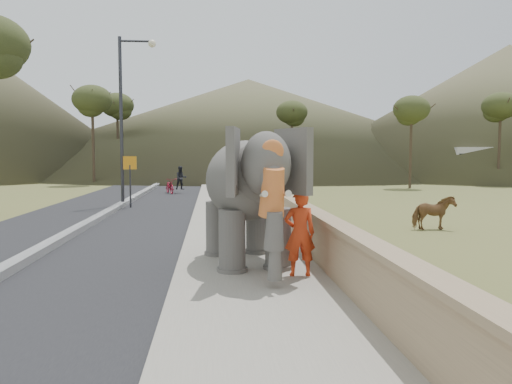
{
  "coord_description": "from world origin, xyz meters",
  "views": [
    {
      "loc": [
        -0.74,
        -7.63,
        2.51
      ],
      "look_at": [
        0.2,
        2.91,
        1.7
      ],
      "focal_mm": 35.0,
      "sensor_mm": 36.0,
      "label": 1
    }
  ],
  "objects_px": {
    "elephant_and_man": "(247,199)",
    "cow": "(433,213)",
    "motorcyclist": "(174,183)",
    "lamppost": "(128,104)"
  },
  "relations": [
    {
      "from": "elephant_and_man",
      "to": "cow",
      "type": "bearing_deg",
      "value": 37.24
    },
    {
      "from": "elephant_and_man",
      "to": "lamppost",
      "type": "bearing_deg",
      "value": 109.23
    },
    {
      "from": "lamppost",
      "to": "motorcyclist",
      "type": "height_order",
      "value": "lamppost"
    },
    {
      "from": "lamppost",
      "to": "elephant_and_man",
      "type": "bearing_deg",
      "value": -70.77
    },
    {
      "from": "cow",
      "to": "lamppost",
      "type": "bearing_deg",
      "value": 48.92
    },
    {
      "from": "lamppost",
      "to": "cow",
      "type": "distance_m",
      "value": 14.75
    },
    {
      "from": "elephant_and_man",
      "to": "motorcyclist",
      "type": "bearing_deg",
      "value": 98.54
    },
    {
      "from": "motorcyclist",
      "to": "elephant_and_man",
      "type": "bearing_deg",
      "value": -81.46
    },
    {
      "from": "cow",
      "to": "elephant_and_man",
      "type": "relative_size",
      "value": 0.33
    },
    {
      "from": "cow",
      "to": "motorcyclist",
      "type": "distance_m",
      "value": 18.68
    }
  ]
}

